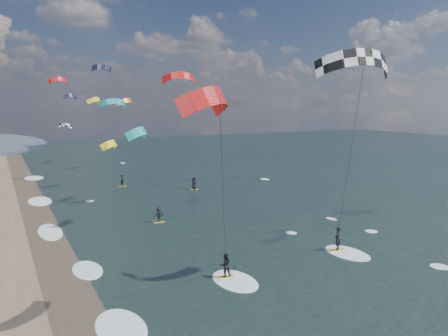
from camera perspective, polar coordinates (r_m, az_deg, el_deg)
name	(u,v)px	position (r m, az deg, el deg)	size (l,w,h in m)	color
ground	(351,333)	(24.63, 16.23, -19.99)	(260.00, 260.00, 0.00)	black
wet_sand_strip	(73,304)	(28.08, -19.08, -16.42)	(3.00, 240.00, 0.00)	#382D23
kitesurfer_near_a	(360,100)	(28.65, 17.40, 8.45)	(8.09, 8.88, 15.27)	gold
kitesurfer_near_b	(224,166)	(23.33, 0.00, 0.28)	(7.00, 9.04, 13.07)	gold
far_kitesurfers	(163,193)	(53.22, -7.91, -3.31)	(10.91, 20.97, 1.71)	gold
bg_kite_field	(102,99)	(72.62, -15.62, 8.67)	(14.14, 66.87, 11.04)	orange
shoreline_surf	(80,273)	(32.58, -18.26, -12.84)	(2.40, 79.40, 0.11)	white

